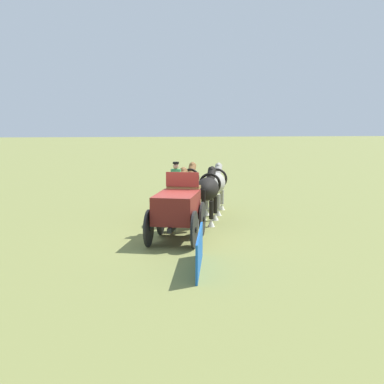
{
  "coord_description": "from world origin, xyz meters",
  "views": [
    {
      "loc": [
        -18.59,
        1.46,
        4.39
      ],
      "look_at": [
        4.15,
        -1.0,
        1.2
      ],
      "focal_mm": 49.32,
      "sensor_mm": 36.0,
      "label": 1
    }
  ],
  "objects_px": {
    "show_wagon": "(177,208)",
    "draft_horse_lead_near": "(188,183)",
    "draft_horse_lead_off": "(215,184)",
    "draft_horse_rear_near": "(177,190)",
    "draft_horse_rear_off": "(208,190)"
  },
  "relations": [
    {
      "from": "show_wagon",
      "to": "draft_horse_lead_near",
      "type": "relative_size",
      "value": 1.84
    },
    {
      "from": "draft_horse_lead_near",
      "to": "draft_horse_lead_off",
      "type": "height_order",
      "value": "draft_horse_lead_near"
    },
    {
      "from": "draft_horse_rear_near",
      "to": "draft_horse_rear_off",
      "type": "height_order",
      "value": "draft_horse_rear_off"
    },
    {
      "from": "draft_horse_rear_near",
      "to": "draft_horse_lead_off",
      "type": "height_order",
      "value": "same"
    },
    {
      "from": "show_wagon",
      "to": "draft_horse_rear_near",
      "type": "xyz_separation_m",
      "value": [
        3.47,
        -0.29,
        0.17
      ]
    },
    {
      "from": "draft_horse_rear_near",
      "to": "draft_horse_lead_near",
      "type": "xyz_separation_m",
      "value": [
        2.5,
        -0.69,
        0.02
      ]
    },
    {
      "from": "show_wagon",
      "to": "draft_horse_rear_near",
      "type": "relative_size",
      "value": 1.79
    },
    {
      "from": "show_wagon",
      "to": "draft_horse_rear_off",
      "type": "xyz_separation_m",
      "value": [
        3.1,
        -1.54,
        0.22
      ]
    },
    {
      "from": "draft_horse_rear_off",
      "to": "draft_horse_rear_near",
      "type": "bearing_deg",
      "value": 73.77
    },
    {
      "from": "draft_horse_rear_near",
      "to": "draft_horse_lead_off",
      "type": "distance_m",
      "value": 2.89
    },
    {
      "from": "draft_horse_rear_near",
      "to": "draft_horse_lead_near",
      "type": "distance_m",
      "value": 2.6
    },
    {
      "from": "draft_horse_rear_off",
      "to": "draft_horse_lead_off",
      "type": "distance_m",
      "value": 2.6
    },
    {
      "from": "show_wagon",
      "to": "draft_horse_lead_off",
      "type": "relative_size",
      "value": 1.73
    },
    {
      "from": "draft_horse_lead_off",
      "to": "draft_horse_rear_off",
      "type": "bearing_deg",
      "value": 164.57
    },
    {
      "from": "draft_horse_rear_near",
      "to": "draft_horse_rear_off",
      "type": "bearing_deg",
      "value": -106.23
    }
  ]
}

